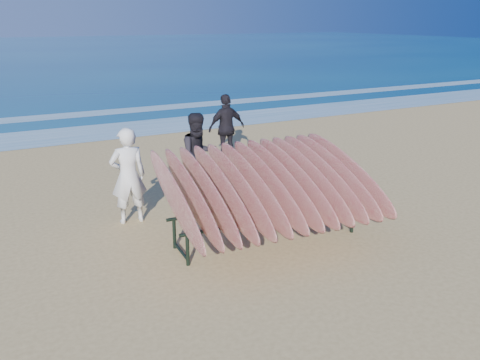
# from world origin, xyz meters

# --- Properties ---
(ground) EXTENTS (120.00, 120.00, 0.00)m
(ground) POSITION_xyz_m (0.00, 0.00, 0.00)
(ground) COLOR tan
(ground) RESTS_ON ground
(ocean) EXTENTS (160.00, 160.00, 0.00)m
(ocean) POSITION_xyz_m (0.00, 55.00, 0.01)
(ocean) COLOR navy
(ocean) RESTS_ON ground
(foam_near) EXTENTS (160.00, 160.00, 0.00)m
(foam_near) POSITION_xyz_m (0.00, 10.00, 0.01)
(foam_near) COLOR white
(foam_near) RESTS_ON ground
(foam_far) EXTENTS (160.00, 160.00, 0.00)m
(foam_far) POSITION_xyz_m (0.00, 13.50, 0.01)
(foam_far) COLOR white
(foam_far) RESTS_ON ground
(surfboard_rack) EXTENTS (3.33, 2.96, 1.62)m
(surfboard_rack) POSITION_xyz_m (0.25, 0.33, 0.97)
(surfboard_rack) COLOR black
(surfboard_rack) RESTS_ON ground
(person_white) EXTENTS (0.66, 0.46, 1.73)m
(person_white) POSITION_xyz_m (-1.51, 2.17, 0.87)
(person_white) COLOR silver
(person_white) RESTS_ON ground
(person_dark_a) EXTENTS (0.89, 0.72, 1.73)m
(person_dark_a) POSITION_xyz_m (0.15, 2.85, 0.87)
(person_dark_a) COLOR black
(person_dark_a) RESTS_ON ground
(person_dark_b) EXTENTS (1.01, 0.45, 1.71)m
(person_dark_b) POSITION_xyz_m (1.87, 5.07, 0.85)
(person_dark_b) COLOR black
(person_dark_b) RESTS_ON ground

